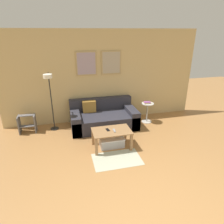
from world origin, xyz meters
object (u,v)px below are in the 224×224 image
(remote_control, at_px, (114,130))
(step_stool, at_px, (27,123))
(coffee_table, at_px, (112,134))
(side_table, at_px, (147,111))
(couch, at_px, (103,118))
(storage_bin, at_px, (112,142))
(cell_phone, at_px, (108,130))
(book_stack, at_px, (147,102))
(floor_lamp, at_px, (50,91))

(remote_control, relative_size, step_stool, 0.32)
(coffee_table, bearing_deg, side_table, 39.50)
(couch, relative_size, coffee_table, 2.07)
(storage_bin, bearing_deg, step_stool, 148.40)
(cell_phone, bearing_deg, book_stack, 29.44)
(cell_phone, bearing_deg, remote_control, -39.05)
(side_table, distance_m, step_stool, 3.30)
(coffee_table, height_order, side_table, side_table)
(couch, height_order, cell_phone, couch)
(remote_control, height_order, cell_phone, remote_control)
(side_table, distance_m, cell_phone, 1.76)
(side_table, height_order, book_stack, book_stack)
(couch, height_order, step_stool, couch)
(couch, xyz_separation_m, coffee_table, (-0.04, -1.13, 0.09))
(side_table, xyz_separation_m, remote_control, (-1.28, -1.13, 0.09))
(remote_control, xyz_separation_m, cell_phone, (-0.13, 0.08, -0.01))
(couch, bearing_deg, remote_control, -89.30)
(storage_bin, height_order, floor_lamp, floor_lamp)
(step_stool, bearing_deg, coffee_table, -32.68)
(book_stack, distance_m, step_stool, 3.30)
(side_table, height_order, cell_phone, side_table)
(book_stack, height_order, remote_control, book_stack)
(book_stack, bearing_deg, remote_control, -137.86)
(book_stack, bearing_deg, coffee_table, -139.80)
(coffee_table, distance_m, step_stool, 2.33)
(floor_lamp, relative_size, remote_control, 10.36)
(cell_phone, xyz_separation_m, step_stool, (-1.88, 1.21, -0.18))
(couch, bearing_deg, storage_bin, -91.35)
(couch, height_order, floor_lamp, floor_lamp)
(step_stool, bearing_deg, book_stack, -2.44)
(coffee_table, height_order, remote_control, remote_control)
(coffee_table, xyz_separation_m, side_table, (1.33, 1.10, 0.00))
(coffee_table, relative_size, side_table, 1.49)
(floor_lamp, relative_size, side_table, 2.70)
(floor_lamp, xyz_separation_m, step_stool, (-0.67, 0.16, -0.88))
(storage_bin, bearing_deg, remote_control, -62.55)
(remote_control, bearing_deg, coffee_table, 150.13)
(floor_lamp, xyz_separation_m, side_table, (2.62, 0.00, -0.79))
(side_table, xyz_separation_m, step_stool, (-3.29, 0.16, -0.09))
(couch, relative_size, floor_lamp, 1.15)
(coffee_table, xyz_separation_m, step_stool, (-1.96, 1.26, -0.09))
(couch, distance_m, step_stool, 2.00)
(floor_lamp, height_order, step_stool, floor_lamp)
(couch, height_order, remote_control, couch)
(storage_bin, xyz_separation_m, remote_control, (0.04, -0.08, 0.33))
(couch, xyz_separation_m, side_table, (1.30, -0.04, 0.09))
(floor_lamp, bearing_deg, step_stool, 166.66)
(remote_control, height_order, step_stool, step_stool)
(remote_control, bearing_deg, storage_bin, 119.88)
(storage_bin, relative_size, cell_phone, 4.05)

